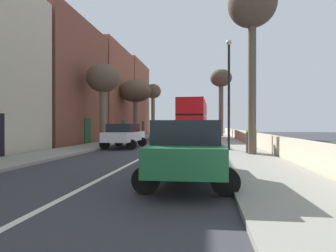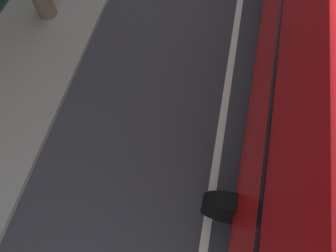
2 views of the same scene
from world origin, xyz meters
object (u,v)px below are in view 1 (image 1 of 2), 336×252
(street_tree_left_2, at_px, (135,92))
(street_tree_right_5, at_px, (221,82))
(litter_bin_right, at_px, (251,142))
(parked_car_red_right_0, at_px, (203,129))
(double_decker_bus, at_px, (194,118))
(parked_car_white_left_1, at_px, (124,134))
(parked_car_green_right_2, at_px, (187,147))
(street_tree_left_4, at_px, (153,94))
(street_tree_left_6, at_px, (103,81))
(street_tree_right_1, at_px, (252,10))
(lamppost_right, at_px, (229,86))

(street_tree_left_2, height_order, street_tree_right_5, street_tree_right_5)
(litter_bin_right, bearing_deg, parked_car_red_right_0, 96.03)
(double_decker_bus, relative_size, litter_bin_right, 9.37)
(parked_car_white_left_1, relative_size, street_tree_left_2, 0.69)
(parked_car_green_right_2, relative_size, litter_bin_right, 4.00)
(litter_bin_right, bearing_deg, parked_car_green_right_2, -112.17)
(street_tree_left_2, bearing_deg, street_tree_left_4, 90.78)
(parked_car_green_right_2, bearing_deg, street_tree_left_4, 102.84)
(street_tree_left_6, distance_m, litter_bin_right, 12.20)
(street_tree_left_4, relative_size, street_tree_right_5, 0.90)
(parked_car_red_right_0, relative_size, street_tree_right_1, 0.48)
(double_decker_bus, bearing_deg, parked_car_green_right_2, -87.89)
(parked_car_green_right_2, xyz_separation_m, street_tree_right_5, (2.42, 28.00, 6.18))
(street_tree_left_6, bearing_deg, parked_car_white_left_1, -39.98)
(street_tree_right_5, height_order, street_tree_left_6, street_tree_right_5)
(street_tree_left_2, distance_m, street_tree_right_5, 11.50)
(street_tree_right_1, bearing_deg, litter_bin_right, 85.68)
(double_decker_bus, bearing_deg, street_tree_left_6, -124.29)
(street_tree_right_5, bearing_deg, street_tree_left_4, 151.90)
(parked_car_red_right_0, distance_m, street_tree_right_1, 27.77)
(parked_car_white_left_1, xyz_separation_m, street_tree_left_4, (-2.60, 22.99, 5.37))
(parked_car_red_right_0, xyz_separation_m, litter_bin_right, (2.80, -26.47, -0.22))
(parked_car_red_right_0, xyz_separation_m, street_tree_right_5, (2.42, -5.34, 6.21))
(street_tree_left_6, distance_m, lamppost_right, 9.97)
(street_tree_left_6, bearing_deg, street_tree_right_5, 58.29)
(parked_car_green_right_2, bearing_deg, street_tree_right_5, 85.06)
(double_decker_bus, xyz_separation_m, street_tree_left_6, (-6.49, -9.51, 2.57))
(street_tree_left_2, bearing_deg, double_decker_bus, -4.98)
(street_tree_left_4, bearing_deg, parked_car_green_right_2, -77.16)
(street_tree_right_1, height_order, street_tree_left_4, street_tree_right_1)
(street_tree_left_4, relative_size, lamppost_right, 1.23)
(street_tree_left_2, bearing_deg, lamppost_right, -56.61)
(street_tree_right_1, xyz_separation_m, street_tree_left_2, (-10.22, 15.93, -1.93))
(street_tree_right_1, height_order, litter_bin_right, street_tree_right_1)
(street_tree_left_4, bearing_deg, street_tree_right_1, -68.93)
(street_tree_left_6, bearing_deg, litter_bin_right, -28.21)
(street_tree_left_6, xyz_separation_m, lamppost_right, (9.09, -3.94, -1.12))
(parked_car_white_left_1, height_order, street_tree_right_5, street_tree_right_5)
(parked_car_red_right_0, relative_size, street_tree_left_4, 0.53)
(street_tree_right_1, bearing_deg, street_tree_left_4, 111.07)
(parked_car_red_right_0, bearing_deg, street_tree_left_6, -109.09)
(parked_car_green_right_2, xyz_separation_m, street_tree_left_6, (-7.29, 12.28, 3.98))
(double_decker_bus, xyz_separation_m, parked_car_red_right_0, (0.80, 11.55, -1.43))
(double_decker_bus, relative_size, street_tree_right_1, 1.26)
(double_decker_bus, relative_size, street_tree_left_6, 1.76)
(parked_car_red_right_0, distance_m, street_tree_left_4, 9.31)
(street_tree_left_6, bearing_deg, parked_car_green_right_2, -59.30)
(double_decker_bus, distance_m, parked_car_white_left_1, 12.26)
(lamppost_right, bearing_deg, street_tree_right_1, -62.93)
(parked_car_red_right_0, bearing_deg, street_tree_left_4, 179.93)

